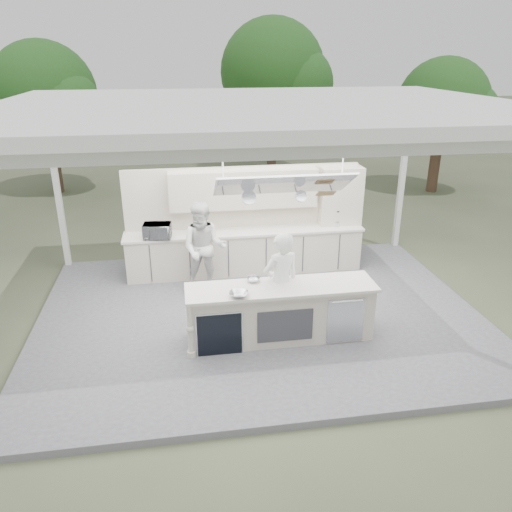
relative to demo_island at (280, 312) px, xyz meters
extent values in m
plane|color=#52593D|center=(-0.18, 0.91, -0.60)|extent=(90.00, 90.00, 0.00)
cube|color=slate|center=(-0.18, 0.91, -0.54)|extent=(8.00, 6.00, 0.12)
cube|color=white|center=(3.72, 3.81, 1.25)|extent=(0.12, 0.12, 3.70)
cube|color=white|center=(-4.08, 3.81, 1.25)|extent=(0.12, 0.12, 3.70)
cube|color=white|center=(-0.18, 0.91, 3.18)|extent=(8.20, 6.20, 0.16)
cube|color=white|center=(-0.18, -1.99, 3.02)|extent=(8.00, 0.12, 0.16)
cube|color=white|center=(-0.18, 3.81, 3.02)|extent=(8.00, 0.12, 0.16)
cube|color=white|center=(3.72, 0.91, 3.02)|extent=(0.12, 6.00, 0.16)
cube|color=white|center=(0.02, 0.01, 2.15)|extent=(2.00, 0.71, 0.43)
cube|color=white|center=(0.02, 0.01, 2.15)|extent=(2.06, 0.76, 0.46)
cylinder|color=white|center=(-0.88, 0.01, 2.63)|extent=(0.02, 0.02, 0.95)
cylinder|color=white|center=(0.92, 0.01, 2.63)|extent=(0.02, 0.02, 0.95)
cylinder|color=silver|center=(-0.48, 0.16, 1.93)|extent=(0.22, 0.14, 0.21)
cylinder|color=silver|center=(0.32, 0.11, 1.93)|extent=(0.18, 0.12, 0.18)
cube|color=olive|center=(0.72, 0.13, 1.95)|extent=(0.28, 0.18, 0.12)
cube|color=beige|center=(0.02, 0.01, -0.03)|extent=(3.00, 0.70, 0.90)
cube|color=white|center=(0.02, 0.01, 0.45)|extent=(3.10, 0.78, 0.05)
cylinder|color=beige|center=(-1.48, -0.34, -0.02)|extent=(0.11, 0.11, 0.92)
cube|color=black|center=(-1.03, -0.34, -0.12)|extent=(0.70, 0.04, 0.72)
cube|color=silver|center=(-1.03, -0.35, -0.12)|extent=(0.74, 0.03, 0.72)
cube|color=#38393E|center=(0.02, -0.35, -0.06)|extent=(0.90, 0.02, 0.55)
cube|color=silver|center=(1.02, -0.35, -0.06)|extent=(0.62, 0.02, 0.78)
cube|color=beige|center=(-0.18, 2.81, -0.03)|extent=(5.00, 0.65, 0.90)
cube|color=white|center=(-0.18, 2.81, 0.45)|extent=(5.08, 0.72, 0.05)
cube|color=beige|center=(-0.18, 3.11, 0.65)|extent=(5.00, 0.10, 2.25)
cube|color=beige|center=(-0.18, 2.98, 1.32)|extent=(3.10, 0.38, 0.80)
cube|color=beige|center=(1.92, 2.93, 1.07)|extent=(0.90, 0.45, 1.30)
cube|color=olive|center=(1.92, 2.93, 1.07)|extent=(0.84, 0.40, 0.03)
cylinder|color=silver|center=(1.82, 2.79, 0.53)|extent=(0.20, 0.20, 0.12)
cylinder|color=black|center=(1.82, 2.79, 0.69)|extent=(0.17, 0.17, 0.20)
cylinder|color=black|center=(2.17, 2.79, 0.52)|extent=(0.16, 0.16, 0.10)
cone|color=black|center=(2.17, 2.79, 0.69)|extent=(0.14, 0.14, 0.24)
cylinder|color=#453322|center=(-5.68, 10.91, 0.45)|extent=(0.36, 0.36, 2.10)
sphere|color=#245820|center=(-5.68, 10.91, 2.69)|extent=(3.40, 3.40, 3.40)
sphere|color=#245820|center=(-5.00, 10.40, 2.35)|extent=(2.38, 2.38, 2.38)
cylinder|color=#453322|center=(2.32, 12.91, 0.63)|extent=(0.36, 0.36, 2.45)
sphere|color=#245820|center=(2.32, 12.91, 3.25)|extent=(4.00, 4.00, 4.00)
sphere|color=#245820|center=(3.12, 12.31, 2.85)|extent=(2.80, 2.80, 2.80)
cylinder|color=#453322|center=(7.32, 8.91, 0.37)|extent=(0.36, 0.36, 1.92)
sphere|color=#245820|center=(7.32, 8.91, 2.38)|extent=(3.00, 3.00, 3.00)
sphere|color=#245820|center=(7.92, 8.46, 2.08)|extent=(2.10, 2.10, 2.10)
imported|color=white|center=(0.06, 0.21, 0.42)|extent=(0.75, 0.61, 1.79)
imported|color=silver|center=(-1.10, 1.96, 0.44)|extent=(1.00, 0.84, 1.84)
imported|color=silver|center=(-2.00, 2.61, 0.63)|extent=(0.59, 0.43, 0.30)
imported|color=silver|center=(-0.70, -0.24, 0.51)|extent=(0.35, 0.35, 0.07)
imported|color=silver|center=(-0.39, 0.26, 0.51)|extent=(0.28, 0.28, 0.07)
camera|label=1|loc=(-1.53, -7.10, 3.99)|focal=35.00mm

